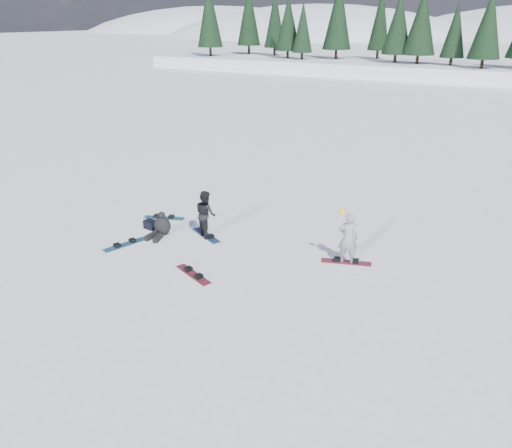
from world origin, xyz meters
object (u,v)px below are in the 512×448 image
(snowboard_loose_c, at_px, (164,218))
(snowboard_loose_a, at_px, (125,245))
(snowboarder_man, at_px, (206,214))
(snowboard_loose_b, at_px, (193,275))
(gear_bag, at_px, (151,225))
(seated_rider, at_px, (161,226))
(snowboarder_woman, at_px, (348,238))

(snowboard_loose_c, height_order, snowboard_loose_a, same)
(snowboarder_man, xyz_separation_m, snowboard_loose_a, (-1.90, -1.91, -0.79))
(snowboard_loose_b, bearing_deg, gear_bag, 170.44)
(seated_rider, xyz_separation_m, snowboard_loose_a, (-0.54, -1.22, -0.30))
(seated_rider, bearing_deg, snowboarder_man, 18.31)
(snowboard_loose_b, distance_m, snowboard_loose_a, 3.20)
(gear_bag, bearing_deg, snowboard_loose_c, 101.81)
(snowboard_loose_a, bearing_deg, snowboarder_man, -26.90)
(snowboarder_woman, xyz_separation_m, snowboard_loose_b, (-3.58, -2.89, -0.80))
(snowboard_loose_a, bearing_deg, seated_rider, -6.03)
(snowboarder_man, distance_m, seated_rider, 1.60)
(seated_rider, bearing_deg, snowboard_loose_b, -43.51)
(snowboard_loose_c, bearing_deg, snowboarder_man, -34.36)
(snowboard_loose_b, relative_size, snowboard_loose_c, 1.00)
(snowboarder_woman, xyz_separation_m, seated_rider, (-6.18, -1.08, -0.50))
(snowboarder_man, bearing_deg, snowboard_loose_b, 146.82)
(snowboarder_man, height_order, snowboard_loose_a, snowboarder_man)
(snowboard_loose_b, bearing_deg, snowboard_loose_a, -168.20)
(snowboarder_woman, height_order, snowboard_loose_c, snowboarder_woman)
(snowboarder_woman, xyz_separation_m, snowboard_loose_a, (-6.73, -2.30, -0.80))
(seated_rider, bearing_deg, snowboard_loose_a, -122.65)
(snowboarder_woman, bearing_deg, snowboarder_man, -12.68)
(snowboarder_woman, distance_m, snowboarder_man, 4.84)
(gear_bag, height_order, snowboard_loose_c, gear_bag)
(snowboarder_man, distance_m, snowboard_loose_a, 2.81)
(snowboarder_woman, height_order, seated_rider, snowboarder_woman)
(gear_bag, bearing_deg, snowboard_loose_b, -31.94)
(gear_bag, bearing_deg, snowboarder_woman, 6.84)
(snowboarder_man, distance_m, snowboard_loose_c, 2.46)
(snowboard_loose_b, bearing_deg, snowboard_loose_c, 161.43)
(snowboarder_woman, distance_m, snowboard_loose_c, 7.14)
(seated_rider, height_order, snowboard_loose_c, seated_rider)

